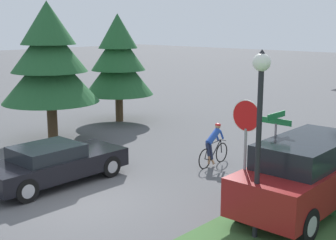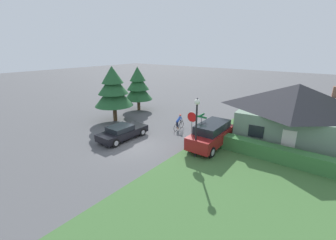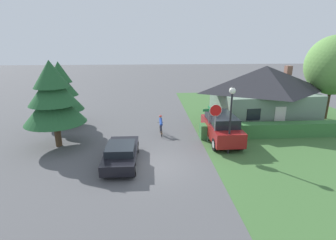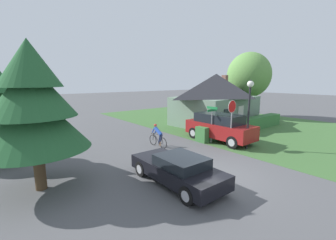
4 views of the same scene
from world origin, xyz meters
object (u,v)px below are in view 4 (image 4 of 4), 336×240
object	(u,v)px
parked_suv_right	(219,127)
stop_sign	(232,114)
deciduous_tree_right	(249,75)
street_name_sign	(212,118)
cyclist	(158,136)
conifer_tall_near	(33,104)
street_lamp	(249,99)
cottage_house	(216,98)
sedan_left_lane	(178,169)

from	to	relation	value
parked_suv_right	stop_sign	world-z (taller)	stop_sign
deciduous_tree_right	street_name_sign	bearing A→B (deg)	-157.82
cyclist	parked_suv_right	world-z (taller)	parked_suv_right
cyclist	conifer_tall_near	world-z (taller)	conifer_tall_near
street_lamp	cyclist	bearing A→B (deg)	136.80
parked_suv_right	conifer_tall_near	xyz separation A→B (m)	(-11.25, -0.20, 2.39)
cottage_house	conifer_tall_near	distance (m)	16.77
cyclist	street_lamp	bearing A→B (deg)	-135.97
sedan_left_lane	stop_sign	xyz separation A→B (m)	(5.83, 1.62, 1.56)
cyclist	street_name_sign	bearing A→B (deg)	-119.37
cottage_house	parked_suv_right	size ratio (longest dim) A/B	1.82
street_lamp	street_name_sign	size ratio (longest dim) A/B	1.71
cyclist	parked_suv_right	size ratio (longest dim) A/B	0.35
street_name_sign	cottage_house	bearing A→B (deg)	37.82
parked_suv_right	conifer_tall_near	distance (m)	11.50
sedan_left_lane	stop_sign	bearing A→B (deg)	-74.12
parked_suv_right	street_lamp	size ratio (longest dim) A/B	1.15
cottage_house	sedan_left_lane	xyz separation A→B (m)	(-11.55, -7.63, -1.91)
cyclist	cottage_house	bearing A→B (deg)	-75.40
sedan_left_lane	street_name_sign	world-z (taller)	street_name_sign
cottage_house	street_name_sign	xyz separation A→B (m)	(-5.77, -4.48, -0.77)
cottage_house	parked_suv_right	xyz separation A→B (m)	(-4.85, -4.42, -1.52)
parked_suv_right	street_lamp	distance (m)	3.10
sedan_left_lane	parked_suv_right	xyz separation A→B (m)	(6.71, 3.21, 0.38)
stop_sign	sedan_left_lane	bearing A→B (deg)	14.57
stop_sign	deciduous_tree_right	xyz separation A→B (m)	(11.97, 6.43, 2.65)
sedan_left_lane	cyclist	size ratio (longest dim) A/B	2.55
street_lamp	street_name_sign	distance (m)	2.72
cyclist	stop_sign	world-z (taller)	stop_sign
cyclist	parked_suv_right	bearing A→B (deg)	-113.43
cyclist	sedan_left_lane	bearing A→B (deg)	149.77
parked_suv_right	deciduous_tree_right	size ratio (longest dim) A/B	0.67
street_name_sign	deciduous_tree_right	world-z (taller)	deciduous_tree_right
conifer_tall_near	parked_suv_right	bearing A→B (deg)	1.03
sedan_left_lane	street_lamp	distance (m)	7.12
parked_suv_right	deciduous_tree_right	distance (m)	12.69
cottage_house	sedan_left_lane	bearing A→B (deg)	-151.82
stop_sign	street_lamp	world-z (taller)	street_lamp
conifer_tall_near	cottage_house	bearing A→B (deg)	16.03
street_name_sign	stop_sign	bearing A→B (deg)	-88.27
street_lamp	stop_sign	bearing A→B (deg)	138.71
street_name_sign	cyclist	bearing A→B (deg)	153.40
cottage_house	stop_sign	xyz separation A→B (m)	(-5.72, -6.01, -0.34)
street_lamp	conifer_tall_near	world-z (taller)	conifer_tall_near
sedan_left_lane	deciduous_tree_right	bearing A→B (deg)	-65.32
cottage_house	cyclist	size ratio (longest dim) A/B	5.18
conifer_tall_near	sedan_left_lane	bearing A→B (deg)	-33.55
stop_sign	deciduous_tree_right	size ratio (longest dim) A/B	0.41
street_lamp	parked_suv_right	bearing A→B (deg)	87.28
stop_sign	deciduous_tree_right	bearing A→B (deg)	-152.72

